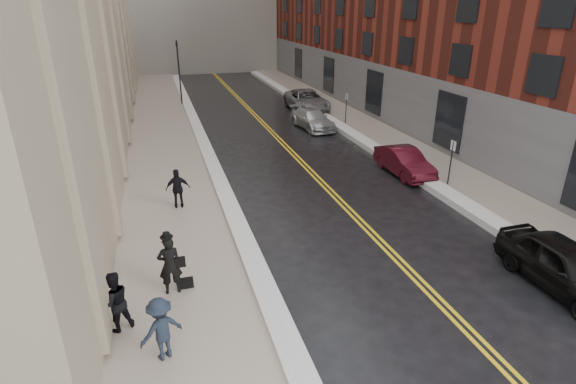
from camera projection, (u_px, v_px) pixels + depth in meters
ground at (367, 330)px, 11.72m from camera, size 160.00×160.00×0.00m
sidewalk_left at (165, 157)px, 24.68m from camera, size 4.00×64.00×0.15m
sidewalk_right at (387, 138)px, 28.19m from camera, size 3.00×64.00×0.15m
lane_stripe_a at (286, 148)px, 26.49m from camera, size 0.12×64.00×0.01m
lane_stripe_b at (289, 148)px, 26.56m from camera, size 0.12×64.00×0.01m
snow_ridge_left at (207, 153)px, 25.25m from camera, size 0.70×60.80×0.26m
snow_ridge_right at (360, 139)px, 27.68m from camera, size 0.85×60.80×0.30m
traffic_signal at (179, 68)px, 36.39m from camera, size 0.18×0.15×5.20m
parking_sign_near at (451, 159)px, 20.33m from camera, size 0.06×0.35×2.23m
parking_sign_far at (346, 106)px, 30.94m from camera, size 0.06×0.35×2.23m
car_black at (565, 266)px, 13.18m from camera, size 1.76×4.38×1.49m
car_maroon at (404, 162)px, 22.17m from camera, size 1.43×4.00×1.31m
car_silver_near at (312, 119)px, 30.49m from camera, size 2.26×4.59×1.28m
car_silver_far at (307, 100)px, 35.50m from camera, size 2.99×5.93×1.61m
pedestrian_main at (170, 265)px, 12.66m from camera, size 0.67×0.46×1.80m
pedestrian_a at (115, 302)px, 11.23m from camera, size 0.98×0.89×1.64m
pedestrian_b at (161, 329)px, 10.33m from camera, size 1.19×0.97×1.61m
pedestrian_c at (178, 189)px, 18.12m from camera, size 0.97×0.41×1.64m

